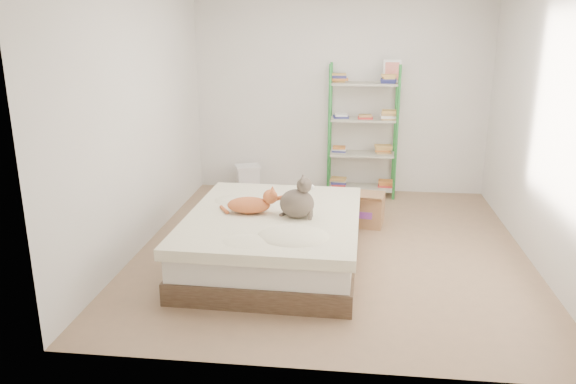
# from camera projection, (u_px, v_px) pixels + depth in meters

# --- Properties ---
(room) EXTENTS (3.81, 4.21, 2.61)m
(room) POSITION_uv_depth(u_px,v_px,m) (335.00, 120.00, 5.29)
(room) COLOR #876B51
(room) RESTS_ON ground
(bed) EXTENTS (1.60, 1.98, 0.50)m
(bed) POSITION_uv_depth(u_px,v_px,m) (274.00, 239.00, 5.22)
(bed) COLOR brown
(bed) RESTS_ON ground
(orange_cat) EXTENTS (0.49, 0.29, 0.19)m
(orange_cat) POSITION_uv_depth(u_px,v_px,m) (249.00, 203.00, 5.15)
(orange_cat) COLOR #D45C2D
(orange_cat) RESTS_ON bed
(grey_cat) EXTENTS (0.34, 0.29, 0.38)m
(grey_cat) POSITION_uv_depth(u_px,v_px,m) (297.00, 197.00, 5.00)
(grey_cat) COLOR #716358
(grey_cat) RESTS_ON bed
(shelf_unit) EXTENTS (0.88, 0.36, 1.74)m
(shelf_unit) POSITION_uv_depth(u_px,v_px,m) (363.00, 132.00, 7.18)
(shelf_unit) COLOR green
(shelf_unit) RESTS_ON ground
(cardboard_box) EXTENTS (0.54, 0.53, 0.40)m
(cardboard_box) POSITION_uv_depth(u_px,v_px,m) (361.00, 209.00, 6.31)
(cardboard_box) COLOR #AD7147
(cardboard_box) RESTS_ON ground
(white_bin) EXTENTS (0.39, 0.37, 0.36)m
(white_bin) POSITION_uv_depth(u_px,v_px,m) (248.00, 178.00, 7.50)
(white_bin) COLOR white
(white_bin) RESTS_ON ground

